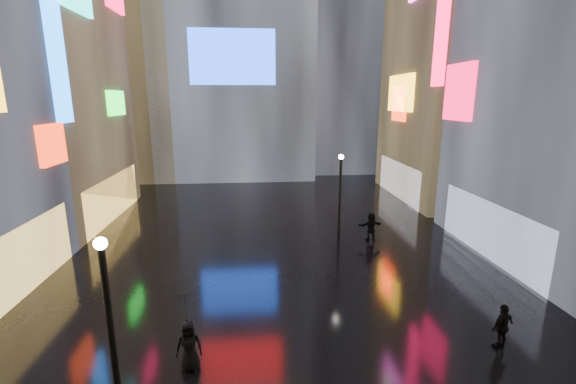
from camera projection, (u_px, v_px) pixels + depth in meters
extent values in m
plane|color=black|center=(276.00, 243.00, 22.46)|extent=(140.00, 140.00, 0.00)
cube|color=#FFC659|center=(7.00, 271.00, 15.35)|extent=(0.20, 10.00, 3.00)
cube|color=red|center=(52.00, 144.00, 18.48)|extent=(0.25, 2.24, 1.94)
cube|color=blue|center=(55.00, 40.00, 18.95)|extent=(0.25, 1.40, 8.00)
cube|color=black|center=(17.00, 53.00, 24.32)|extent=(10.00, 12.00, 22.00)
cube|color=#FFC659|center=(113.00, 197.00, 26.97)|extent=(0.20, 10.00, 3.00)
cube|color=#15C422|center=(116.00, 103.00, 27.25)|extent=(0.25, 3.00, 1.71)
cube|color=white|center=(490.00, 230.00, 20.16)|extent=(0.20, 9.00, 3.00)
cube|color=red|center=(459.00, 92.00, 22.46)|extent=(0.25, 2.99, 3.26)
cube|color=red|center=(444.00, 3.00, 23.97)|extent=(0.25, 1.40, 10.00)
cube|color=black|center=(470.00, 23.00, 30.22)|extent=(10.00, 12.00, 28.00)
cube|color=white|center=(399.00, 180.00, 32.74)|extent=(0.20, 9.00, 3.00)
cube|color=orange|center=(401.00, 93.00, 31.35)|extent=(0.25, 4.92, 2.91)
cube|color=red|center=(399.00, 103.00, 31.66)|extent=(0.25, 2.63, 2.87)
cube|color=#194CFF|center=(232.00, 57.00, 35.75)|extent=(8.00, 0.20, 5.00)
cube|color=black|center=(340.00, 21.00, 44.41)|extent=(12.00, 12.00, 34.00)
cube|color=black|center=(127.00, 51.00, 39.51)|extent=(10.00, 10.00, 26.00)
cylinder|color=black|center=(113.00, 344.00, 9.18)|extent=(0.16, 0.16, 5.00)
sphere|color=white|center=(100.00, 243.00, 8.58)|extent=(0.30, 0.30, 0.30)
cylinder|color=black|center=(340.00, 201.00, 22.02)|extent=(0.16, 0.16, 5.00)
sphere|color=white|center=(341.00, 157.00, 21.42)|extent=(0.30, 0.30, 0.30)
imported|color=black|center=(503.00, 326.00, 12.83)|extent=(1.01, 0.69, 1.60)
imported|color=black|center=(189.00, 346.00, 11.81)|extent=(0.81, 0.55, 1.63)
imported|color=black|center=(371.00, 226.00, 22.78)|extent=(1.64, 0.79, 1.69)
imported|color=black|center=(186.00, 308.00, 11.51)|extent=(1.18, 1.16, 0.96)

